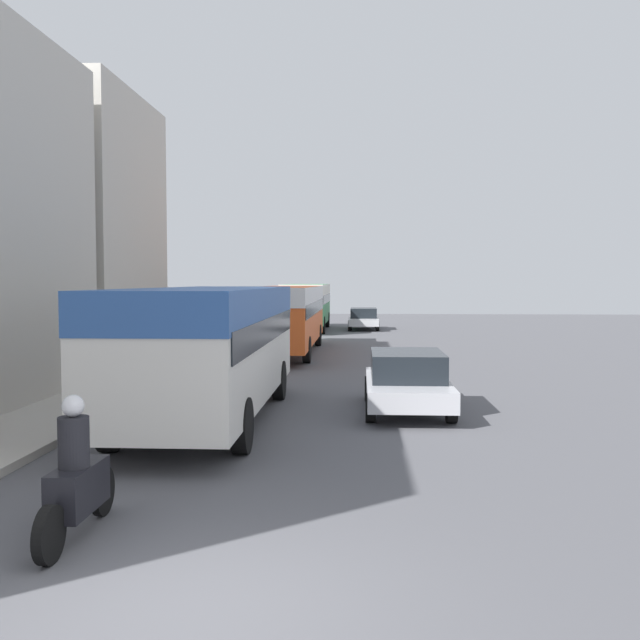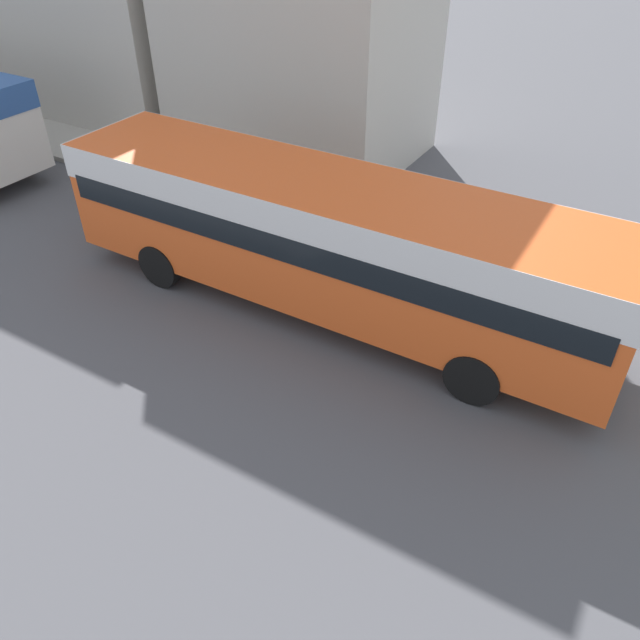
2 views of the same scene
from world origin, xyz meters
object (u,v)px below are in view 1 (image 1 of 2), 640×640
Objects in this scene: motorcycle_behind_lead at (77,482)px; car_crossing at (364,318)px; bus_following at (286,310)px; bus_lead at (209,334)px; bus_third_in_line at (307,300)px; car_far_curb at (407,380)px.

motorcycle_behind_lead is 0.49× the size of car_crossing.
bus_following is 2.52× the size of car_crossing.
bus_third_in_line is (-0.04, 28.83, -0.03)m from bus_lead.
bus_third_in_line is at bearing 90.07° from bus_lead.
bus_following is 13.91m from car_far_curb.
bus_following is (0.16, 14.61, -0.05)m from bus_lead.
motorcycle_behind_lead is 0.51× the size of car_far_curb.
motorcycle_behind_lead is (-0.07, -7.14, -1.21)m from bus_lead.
motorcycle_behind_lead is (-0.03, -35.97, -1.18)m from bus_third_in_line.
bus_third_in_line is 2.14× the size of car_far_curb.
bus_third_in_line is 3.80m from car_crossing.
car_far_curb reaches higher than car_crossing.
car_far_curb is (0.88, -28.25, 0.02)m from car_crossing.
car_far_curb is (4.37, 1.40, -1.15)m from bus_lead.
car_crossing is at bearing 77.52° from bus_following.
bus_third_in_line is (-0.20, 14.22, 0.02)m from bus_following.
bus_third_in_line is at bearing 99.13° from car_far_curb.
car_crossing is (3.52, 0.83, -1.14)m from bus_third_in_line.
car_far_curb is (4.44, 8.54, 0.06)m from motorcycle_behind_lead.
motorcycle_behind_lead reaches higher than car_far_curb.
bus_third_in_line is 27.80m from car_far_curb.
bus_lead is at bearing -89.93° from bus_third_in_line.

